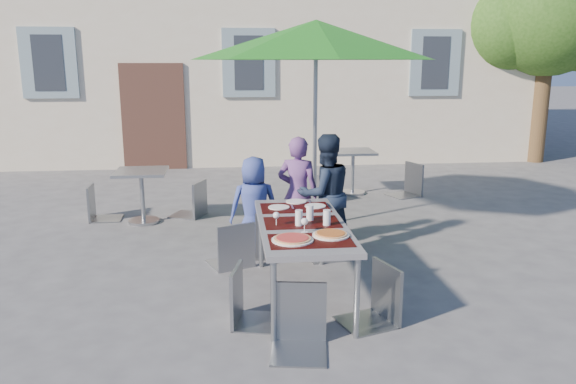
{
  "coord_description": "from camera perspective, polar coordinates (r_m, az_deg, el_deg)",
  "views": [
    {
      "loc": [
        -0.45,
        -4.48,
        2.23
      ],
      "look_at": [
        0.18,
        1.45,
        0.84
      ],
      "focal_mm": 35.0,
      "sensor_mm": 36.0,
      "label": 1
    }
  ],
  "objects": [
    {
      "name": "bg_chair_l_0",
      "position": [
        8.45,
        -18.84,
        1.02
      ],
      "size": [
        0.44,
        0.44,
        0.96
      ],
      "color": "gray",
      "rests_on": "ground"
    },
    {
      "name": "cafe_table_1",
      "position": [
        9.67,
        6.6,
        2.82
      ],
      "size": [
        0.7,
        0.7,
        0.75
      ],
      "color": "#A7AAAF",
      "rests_on": "ground"
    },
    {
      "name": "pizza_near_left",
      "position": [
        4.75,
        0.46,
        -4.79
      ],
      "size": [
        0.35,
        0.35,
        0.03
      ],
      "color": "white",
      "rests_on": "dining_table"
    },
    {
      "name": "cafe_table_0",
      "position": [
        8.11,
        -14.62,
        0.5
      ],
      "size": [
        0.7,
        0.7,
        0.75
      ],
      "color": "#A7AAAF",
      "rests_on": "ground"
    },
    {
      "name": "child_2",
      "position": [
        6.6,
        3.78,
        -0.21
      ],
      "size": [
        0.78,
        0.58,
        1.42
      ],
      "primitive_type": "imported",
      "rotation": [
        0.0,
        0.0,
        3.43
      ],
      "color": "#1A2439",
      "rests_on": "ground"
    },
    {
      "name": "chair_3",
      "position": [
        4.83,
        -4.14,
        -7.09
      ],
      "size": [
        0.51,
        0.51,
        0.96
      ],
      "color": "gray",
      "rests_on": "ground"
    },
    {
      "name": "glassware",
      "position": [
        5.19,
        2.0,
        -2.53
      ],
      "size": [
        0.53,
        0.43,
        0.15
      ],
      "color": "silver",
      "rests_on": "dining_table"
    },
    {
      "name": "chair_1",
      "position": [
        6.41,
        -1.21,
        -1.34
      ],
      "size": [
        0.52,
        0.52,
        1.06
      ],
      "color": "gray",
      "rests_on": "ground"
    },
    {
      "name": "chair_0",
      "position": [
        6.15,
        -5.69,
        -2.52
      ],
      "size": [
        0.57,
        0.57,
        0.99
      ],
      "color": "gray",
      "rests_on": "ground"
    },
    {
      "name": "bg_chair_r_1",
      "position": [
        9.69,
        12.27,
        3.23
      ],
      "size": [
        0.6,
        0.6,
        1.04
      ],
      "color": "gray",
      "rests_on": "ground"
    },
    {
      "name": "chair_4",
      "position": [
        4.9,
        9.13,
        -6.79
      ],
      "size": [
        0.55,
        0.55,
        0.98
      ],
      "color": "gray",
      "rests_on": "ground"
    },
    {
      "name": "tree",
      "position": [
        13.94,
        25.13,
        16.14
      ],
      "size": [
        3.6,
        3.0,
        4.7
      ],
      "color": "#4E3921",
      "rests_on": "ground"
    },
    {
      "name": "place_settings",
      "position": [
        5.89,
        0.93,
        -1.31
      ],
      "size": [
        0.64,
        0.44,
        0.01
      ],
      "color": "white",
      "rests_on": "dining_table"
    },
    {
      "name": "patio_umbrella",
      "position": [
        7.48,
        2.86,
        15.07
      ],
      "size": [
        3.22,
        3.22,
        2.75
      ],
      "color": "#A7AAAF",
      "rests_on": "ground"
    },
    {
      "name": "child_0",
      "position": [
        6.55,
        -3.45,
        -1.44
      ],
      "size": [
        0.6,
        0.42,
        1.17
      ],
      "primitive_type": "imported",
      "rotation": [
        0.0,
        0.0,
        3.23
      ],
      "color": "#33428C",
      "rests_on": "ground"
    },
    {
      "name": "dining_table",
      "position": [
        5.3,
        1.42,
        -3.69
      ],
      "size": [
        0.8,
        1.85,
        0.76
      ],
      "color": "#4C4C52",
      "rests_on": "ground"
    },
    {
      "name": "ground",
      "position": [
        5.02,
        -0.28,
        -13.22
      ],
      "size": [
        90.0,
        90.0,
        0.0
      ],
      "primitive_type": "plane",
      "color": "#49494C",
      "rests_on": "ground"
    },
    {
      "name": "bg_chair_r_0",
      "position": [
        8.28,
        -9.67,
        1.49
      ],
      "size": [
        0.58,
        0.58,
        1.0
      ],
      "color": "gray",
      "rests_on": "ground"
    },
    {
      "name": "child_1",
      "position": [
        6.71,
        1.01,
        -0.15
      ],
      "size": [
        0.59,
        0.5,
        1.38
      ],
      "primitive_type": "imported",
      "rotation": [
        0.0,
        0.0,
        2.75
      ],
      "color": "#623B79",
      "rests_on": "ground"
    },
    {
      "name": "chair_2",
      "position": [
        6.36,
        4.02,
        -2.73
      ],
      "size": [
        0.44,
        0.44,
        0.86
      ],
      "color": "gray",
      "rests_on": "ground"
    },
    {
      "name": "bg_chair_l_1",
      "position": [
        9.07,
        3.76,
        2.02
      ],
      "size": [
        0.48,
        0.47,
        0.84
      ],
      "color": "gray",
      "rests_on": "ground"
    },
    {
      "name": "chair_5",
      "position": [
        4.41,
        1.17,
        -8.94
      ],
      "size": [
        0.49,
        0.5,
        0.98
      ],
      "color": "gray",
      "rests_on": "ground"
    },
    {
      "name": "pizza_near_right",
      "position": [
        4.89,
        4.37,
        -4.3
      ],
      "size": [
        0.32,
        0.32,
        0.03
      ],
      "color": "white",
      "rests_on": "dining_table"
    }
  ]
}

